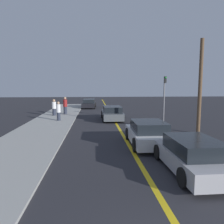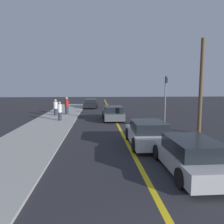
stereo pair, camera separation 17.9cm
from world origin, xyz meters
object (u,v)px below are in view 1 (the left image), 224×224
(car_ahead_center, at_px, (148,133))
(car_parked_left_lot, at_px, (89,104))
(traffic_light, at_px, (164,94))
(car_near_right_lane, at_px, (192,155))
(car_far_distant, at_px, (112,113))
(utility_pole, at_px, (200,87))
(pedestrian_mid_group, at_px, (54,107))
(pedestrian_far_standing, at_px, (65,106))
(pedestrian_near_curb, at_px, (59,111))

(car_ahead_center, xyz_separation_m, car_parked_left_lot, (-3.57, 20.15, -0.03))
(traffic_light, bearing_deg, car_near_right_lane, -102.74)
(car_far_distant, height_order, traffic_light, traffic_light)
(car_ahead_center, bearing_deg, car_near_right_lane, -78.12)
(car_ahead_center, relative_size, utility_pole, 0.65)
(pedestrian_mid_group, bearing_deg, traffic_light, -23.52)
(pedestrian_far_standing, xyz_separation_m, traffic_light, (9.15, -5.58, 1.41))
(pedestrian_near_curb, bearing_deg, car_near_right_lane, -60.46)
(traffic_light, bearing_deg, pedestrian_near_curb, 173.96)
(car_far_distant, relative_size, pedestrian_mid_group, 2.62)
(pedestrian_far_standing, relative_size, traffic_light, 0.47)
(car_ahead_center, xyz_separation_m, utility_pole, (4.02, 2.54, 2.43))
(pedestrian_near_curb, xyz_separation_m, utility_pole, (9.97, -5.61, 2.13))
(car_near_right_lane, bearing_deg, pedestrian_far_standing, 111.82)
(car_parked_left_lot, relative_size, pedestrian_far_standing, 2.48)
(car_ahead_center, height_order, car_far_distant, car_ahead_center)
(car_parked_left_lot, bearing_deg, car_far_distant, -75.50)
(car_far_distant, height_order, pedestrian_far_standing, pedestrian_far_standing)
(car_near_right_lane, height_order, pedestrian_far_standing, pedestrian_far_standing)
(pedestrian_near_curb, height_order, utility_pole, utility_pole)
(car_far_distant, relative_size, utility_pole, 0.72)
(car_near_right_lane, distance_m, pedestrian_mid_group, 17.07)
(car_near_right_lane, bearing_deg, pedestrian_mid_group, 116.35)
(car_ahead_center, bearing_deg, pedestrian_far_standing, 115.52)
(car_far_distant, bearing_deg, pedestrian_near_curb, -173.45)
(car_parked_left_lot, distance_m, traffic_light, 14.73)
(pedestrian_mid_group, bearing_deg, car_near_right_lane, -63.25)
(car_near_right_lane, relative_size, pedestrian_near_curb, 2.54)
(car_near_right_lane, distance_m, car_far_distant, 12.53)
(car_near_right_lane, bearing_deg, traffic_light, 76.86)
(car_ahead_center, distance_m, utility_pole, 5.34)
(car_parked_left_lot, distance_m, pedestrian_mid_group, 9.21)
(utility_pole, bearing_deg, pedestrian_near_curb, 150.65)
(pedestrian_far_standing, xyz_separation_m, utility_pole, (9.99, -10.22, 2.05))
(pedestrian_near_curb, distance_m, utility_pole, 11.64)
(pedestrian_mid_group, distance_m, traffic_light, 11.15)
(car_near_right_lane, height_order, traffic_light, traffic_light)
(pedestrian_near_curb, distance_m, pedestrian_far_standing, 4.61)
(car_near_right_lane, xyz_separation_m, pedestrian_near_curb, (-6.69, 11.80, 0.33))
(car_far_distant, bearing_deg, car_ahead_center, -82.75)
(pedestrian_far_standing, bearing_deg, car_parked_left_lot, 72.00)
(car_parked_left_lot, xyz_separation_m, utility_pole, (7.59, -17.61, 2.46))
(car_near_right_lane, relative_size, car_parked_left_lot, 0.93)
(pedestrian_mid_group, relative_size, pedestrian_far_standing, 0.91)
(car_far_distant, distance_m, pedestrian_mid_group, 6.44)
(car_parked_left_lot, distance_m, pedestrian_far_standing, 7.78)
(pedestrian_mid_group, xyz_separation_m, pedestrian_far_standing, (0.98, 1.17, 0.09))
(pedestrian_far_standing, bearing_deg, utility_pole, -45.65)
(pedestrian_mid_group, bearing_deg, utility_pole, -39.53)
(car_far_distant, relative_size, pedestrian_far_standing, 2.38)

